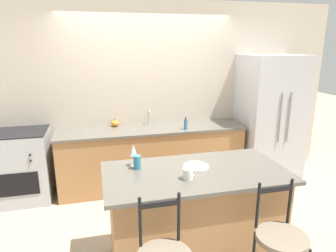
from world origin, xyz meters
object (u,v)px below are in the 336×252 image
at_px(bar_stool_far, 280,249).
at_px(dinner_plate, 196,166).
at_px(tumbler_cup, 137,162).
at_px(pumpkin_decoration, 115,123).
at_px(soap_bottle, 186,124).
at_px(refrigerator, 269,118).
at_px(oven_range, 19,166).
at_px(wine_glass, 133,151).
at_px(coffee_mug, 188,174).

height_order(bar_stool_far, dinner_plate, bar_stool_far).
relative_size(tumbler_cup, pumpkin_decoration, 1.14).
xyz_separation_m(dinner_plate, soap_bottle, (0.34, 1.45, 0.01)).
relative_size(refrigerator, oven_range, 1.98).
bearing_deg(tumbler_cup, bar_stool_far, -41.72).
distance_m(wine_glass, soap_bottle, 1.57).
relative_size(bar_stool_far, coffee_mug, 8.77).
distance_m(refrigerator, oven_range, 3.71).
height_order(oven_range, pumpkin_decoration, pumpkin_decoration).
bearing_deg(oven_range, tumbler_cup, -47.83).
distance_m(dinner_plate, wine_glass, 0.61).
bearing_deg(bar_stool_far, dinner_plate, 118.63).
xyz_separation_m(coffee_mug, tumbler_cup, (-0.39, 0.32, 0.02)).
relative_size(bar_stool_far, tumbler_cup, 8.13).
xyz_separation_m(dinner_plate, tumbler_cup, (-0.55, 0.09, 0.06)).
xyz_separation_m(pumpkin_decoration, soap_bottle, (0.97, -0.40, 0.03)).
bearing_deg(tumbler_cup, pumpkin_decoration, 92.56).
relative_size(pumpkin_decoration, soap_bottle, 0.65).
distance_m(bar_stool_far, soap_bottle, 2.27).
distance_m(refrigerator, soap_bottle, 1.40).
xyz_separation_m(oven_range, coffee_mug, (1.79, -1.86, 0.52)).
xyz_separation_m(dinner_plate, coffee_mug, (-0.15, -0.23, 0.04)).
bearing_deg(coffee_mug, dinner_plate, 56.62).
bearing_deg(soap_bottle, tumbler_cup, -123.18).
distance_m(oven_range, dinner_plate, 2.58).
distance_m(refrigerator, wine_glass, 2.69).
bearing_deg(wine_glass, bar_stool_far, -43.75).
xyz_separation_m(dinner_plate, wine_glass, (-0.57, 0.17, 0.14)).
distance_m(refrigerator, dinner_plate, 2.33).
bearing_deg(coffee_mug, soap_bottle, 73.58).
distance_m(oven_range, tumbler_cup, 2.15).
height_order(oven_range, bar_stool_far, bar_stool_far).
height_order(wine_glass, pumpkin_decoration, wine_glass).
height_order(oven_range, dinner_plate, dinner_plate).
relative_size(dinner_plate, tumbler_cup, 1.85).
height_order(dinner_plate, coffee_mug, coffee_mug).
height_order(wine_glass, coffee_mug, wine_glass).
bearing_deg(pumpkin_decoration, oven_range, -170.60).
height_order(oven_range, coffee_mug, coffee_mug).
bearing_deg(bar_stool_far, soap_bottle, 92.10).
bearing_deg(soap_bottle, dinner_plate, -103.28).
height_order(oven_range, tumbler_cup, tumbler_cup).
bearing_deg(refrigerator, pumpkin_decoration, 172.92).
bearing_deg(pumpkin_decoration, refrigerator, -7.08).
relative_size(oven_range, coffee_mug, 8.02).
relative_size(wine_glass, pumpkin_decoration, 1.84).
relative_size(oven_range, tumbler_cup, 7.44).
height_order(refrigerator, soap_bottle, refrigerator).
relative_size(refrigerator, tumbler_cup, 14.73).
distance_m(coffee_mug, tumbler_cup, 0.51).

